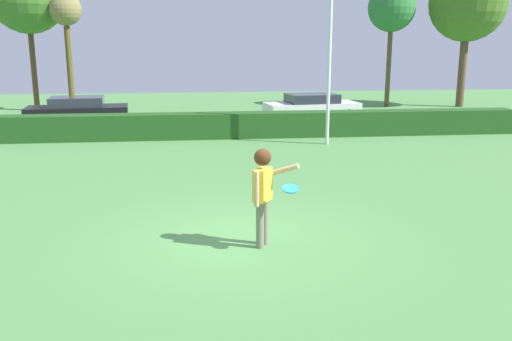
% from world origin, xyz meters
% --- Properties ---
extents(ground_plane, '(60.00, 60.00, 0.00)m').
position_xyz_m(ground_plane, '(0.00, 0.00, 0.00)').
color(ground_plane, '#528C49').
extents(person, '(0.84, 0.50, 1.77)m').
position_xyz_m(person, '(0.37, -0.35, 1.10)').
color(person, '#74745B').
rests_on(person, ground).
extents(frisbee, '(0.28, 0.27, 0.11)m').
position_xyz_m(frisbee, '(0.77, -0.76, 1.16)').
color(frisbee, '#268CE5').
extents(lamppost, '(0.24, 0.24, 5.47)m').
position_xyz_m(lamppost, '(3.88, 9.24, 3.04)').
color(lamppost, silver).
rests_on(lamppost, ground).
extents(hedge_row, '(23.48, 0.90, 0.94)m').
position_xyz_m(hedge_row, '(0.00, 11.00, 0.47)').
color(hedge_row, '#224F1C').
rests_on(hedge_row, ground).
extents(parked_car_black, '(4.35, 2.14, 1.25)m').
position_xyz_m(parked_car_black, '(-5.76, 14.65, 0.69)').
color(parked_car_black, black).
rests_on(parked_car_black, ground).
extents(parked_car_white, '(4.41, 2.31, 1.25)m').
position_xyz_m(parked_car_white, '(4.54, 14.89, 0.69)').
color(parked_car_white, white).
rests_on(parked_car_white, ground).
extents(birch_tree, '(2.55, 2.55, 6.58)m').
position_xyz_m(birch_tree, '(9.93, 20.09, 5.25)').
color(birch_tree, brown).
rests_on(birch_tree, ground).
extents(oak_tree, '(4.11, 4.11, 7.62)m').
position_xyz_m(oak_tree, '(13.96, 19.59, 5.53)').
color(oak_tree, brown).
rests_on(oak_tree, ground).
extents(bare_elm_tree, '(1.58, 1.58, 5.89)m').
position_xyz_m(bare_elm_tree, '(-6.99, 19.60, 4.84)').
color(bare_elm_tree, brown).
rests_on(bare_elm_tree, ground).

